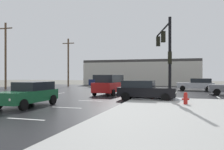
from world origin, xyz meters
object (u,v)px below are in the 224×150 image
object	(u,v)px
sedan_green	(29,93)
sedan_silver	(196,84)
sedan_black	(145,90)
suv_navy	(104,81)
traffic_signal_mast	(166,47)
utility_pole_distant	(68,61)
suv_red	(110,84)
utility_pole_far	(6,54)
fire_hydrant	(186,98)

from	to	relation	value
sedan_green	sedan_silver	world-z (taller)	same
sedan_black	suv_navy	size ratio (longest dim) A/B	0.92
traffic_signal_mast	sedan_black	size ratio (longest dim) A/B	1.37
traffic_signal_mast	utility_pole_distant	xyz separation A→B (m)	(-17.93, 17.88, 0.07)
sedan_green	suv_red	bearing A→B (deg)	168.01
suv_red	suv_navy	size ratio (longest dim) A/B	1.00
sedan_black	sedan_green	distance (m)	8.77
traffic_signal_mast	utility_pole_far	xyz separation A→B (m)	(-22.93, 8.28, 0.63)
sedan_silver	utility_pole_far	bearing A→B (deg)	8.89
sedan_silver	traffic_signal_mast	bearing A→B (deg)	75.97
suv_red	sedan_green	world-z (taller)	suv_red
fire_hydrant	suv_navy	world-z (taller)	suv_navy
sedan_black	utility_pole_far	world-z (taller)	utility_pole_far
traffic_signal_mast	utility_pole_distant	world-z (taller)	utility_pole_distant
sedan_green	utility_pole_distant	size ratio (longest dim) A/B	0.54
suv_red	utility_pole_far	xyz separation A→B (m)	(-17.13, 4.88, 3.88)
suv_red	suv_navy	world-z (taller)	same
traffic_signal_mast	sedan_black	distance (m)	3.93
suv_red	suv_navy	distance (m)	14.62
sedan_silver	suv_navy	bearing A→B (deg)	-18.28
traffic_signal_mast	sedan_silver	bearing A→B (deg)	-27.95
sedan_green	suv_navy	bearing A→B (deg)	-171.87
sedan_silver	utility_pole_far	xyz separation A→B (m)	(-25.96, -4.28, 4.11)
suv_red	sedan_green	size ratio (longest dim) A/B	1.09
suv_red	sedan_silver	bearing A→B (deg)	-38.82
sedan_green	sedan_silver	distance (m)	22.25
traffic_signal_mast	utility_pole_far	bearing A→B (deg)	55.75
fire_hydrant	sedan_black	bearing A→B (deg)	139.13
suv_navy	utility_pole_far	size ratio (longest dim) A/B	0.52
sedan_green	utility_pole_far	bearing A→B (deg)	-134.00
sedan_black	sedan_silver	distance (m)	14.21
traffic_signal_mast	utility_pole_distant	size ratio (longest dim) A/B	0.75
sedan_black	sedan_silver	world-z (taller)	same
traffic_signal_mast	fire_hydrant	world-z (taller)	traffic_signal_mast
fire_hydrant	sedan_silver	distance (m)	16.21
suv_navy	sedan_silver	bearing A→B (deg)	167.35
sedan_black	utility_pole_distant	world-z (taller)	utility_pole_distant
fire_hydrant	sedan_green	bearing A→B (deg)	-162.42
traffic_signal_mast	sedan_green	world-z (taller)	traffic_signal_mast
fire_hydrant	utility_pole_far	size ratio (longest dim) A/B	0.08
sedan_black	suv_red	world-z (taller)	suv_red
fire_hydrant	suv_red	bearing A→B (deg)	136.40
fire_hydrant	utility_pole_far	distance (m)	27.54
utility_pole_distant	fire_hydrant	bearing A→B (deg)	-47.79
fire_hydrant	sedan_green	size ratio (longest dim) A/B	0.17
fire_hydrant	sedan_black	xyz separation A→B (m)	(-3.12, 2.70, 0.32)
suv_navy	utility_pole_far	world-z (taller)	utility_pole_far
suv_red	traffic_signal_mast	bearing A→B (deg)	-115.28
utility_pole_far	traffic_signal_mast	bearing A→B (deg)	-19.86
suv_navy	utility_pole_far	distance (m)	15.32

